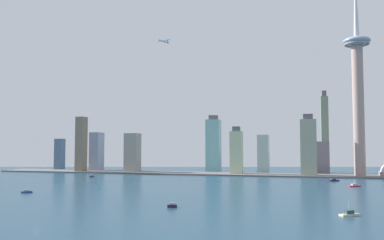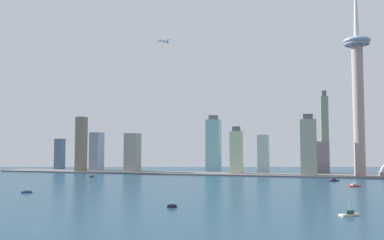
# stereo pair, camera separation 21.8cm
# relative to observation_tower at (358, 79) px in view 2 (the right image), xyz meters

# --- Properties ---
(ground_plane) EXTENTS (6000.00, 6000.00, 0.00)m
(ground_plane) POSITION_rel_observation_tower_xyz_m (-240.42, -497.80, -160.17)
(ground_plane) COLOR navy
(waterfront_pier) EXTENTS (856.04, 70.39, 2.33)m
(waterfront_pier) POSITION_rel_observation_tower_xyz_m (-240.42, 2.58, -159.01)
(waterfront_pier) COLOR #615E60
(waterfront_pier) RESTS_ON ground
(observation_tower) EXTENTS (43.66, 43.66, 359.72)m
(observation_tower) POSITION_rel_observation_tower_xyz_m (0.00, 0.00, 0.00)
(observation_tower) COLOR tan
(observation_tower) RESTS_ON ground
(skyscraper_0) EXTENTS (20.32, 26.65, 78.18)m
(skyscraper_0) POSITION_rel_observation_tower_xyz_m (-493.92, 32.58, -121.08)
(skyscraper_0) COLOR #8B99B3
(skyscraper_0) RESTS_ON ground
(skyscraper_1) EXTENTS (13.41, 26.56, 156.01)m
(skyscraper_1) POSITION_rel_observation_tower_xyz_m (-49.06, 104.18, -85.68)
(skyscraper_1) COLOR gray
(skyscraper_1) RESTS_ON ground
(skyscraper_2) EXTENTS (25.99, 24.39, 103.55)m
(skyscraper_2) POSITION_rel_observation_tower_xyz_m (-79.88, -7.85, -111.15)
(skyscraper_2) COLOR #9DA088
(skyscraper_2) RESTS_ON ground
(skyscraper_3) EXTENTS (21.90, 16.92, 85.24)m
(skyscraper_3) POSITION_rel_observation_tower_xyz_m (-203.33, 7.77, -120.17)
(skyscraper_3) COLOR beige
(skyscraper_3) RESTS_ON ground
(skyscraper_4) EXTENTS (25.79, 25.53, 75.16)m
(skyscraper_4) POSITION_rel_observation_tower_xyz_m (-406.64, 14.18, -122.59)
(skyscraper_4) COLOR gray
(skyscraper_4) RESTS_ON ground
(skyscraper_5) EXTENTS (26.68, 26.25, 111.39)m
(skyscraper_5) POSITION_rel_observation_tower_xyz_m (-260.33, 74.83, -107.20)
(skyscraper_5) COLOR #75AFB6
(skyscraper_5) RESTS_ON ground
(skyscraper_6) EXTENTS (20.72, 26.23, 71.51)m
(skyscraper_6) POSITION_rel_observation_tower_xyz_m (-161.40, 62.63, -124.41)
(skyscraper_6) COLOR #9EB7B5
(skyscraper_6) RESTS_ON ground
(skyscraper_8) EXTENTS (17.70, 15.18, 66.12)m
(skyscraper_8) POSITION_rel_observation_tower_xyz_m (-586.55, 42.62, -127.11)
(skyscraper_8) COLOR #46617E
(skyscraper_8) RESTS_ON ground
(skyscraper_9) EXTENTS (16.11, 19.29, 107.22)m
(skyscraper_9) POSITION_rel_observation_tower_xyz_m (-503.70, -10.35, -106.56)
(skyscraper_9) COLOR #7C6E5B
(skyscraper_9) RESTS_ON ground
(skyscraper_10) EXTENTS (23.00, 21.91, 58.73)m
(skyscraper_10) POSITION_rel_observation_tower_xyz_m (-54.90, 72.69, -130.81)
(skyscraper_10) COLOR slate
(skyscraper_10) RESTS_ON ground
(boat_0) EXTENTS (8.20, 4.87, 3.89)m
(boat_0) POSITION_rel_observation_tower_xyz_m (-187.97, -396.07, -158.67)
(boat_0) COLOR #231E30
(boat_0) RESTS_ON ground
(boat_1) EXTENTS (16.01, 12.62, 9.84)m
(boat_1) POSITION_rel_observation_tower_xyz_m (-26.72, -169.50, -158.90)
(boat_1) COLOR #B12530
(boat_1) RESTS_ON ground
(boat_2) EXTENTS (15.79, 11.51, 3.81)m
(boat_2) POSITION_rel_observation_tower_xyz_m (-46.42, -92.64, -158.79)
(boat_2) COLOR #251B39
(boat_2) RESTS_ON ground
(boat_4) EXTENTS (9.64, 15.06, 4.48)m
(boat_4) POSITION_rel_observation_tower_xyz_m (-422.02, -112.14, -158.57)
(boat_4) COLOR #20282A
(boat_4) RESTS_ON ground
(boat_5) EXTENTS (14.86, 12.76, 10.37)m
(boat_5) POSITION_rel_observation_tower_xyz_m (-53.72, -398.65, -158.77)
(boat_5) COLOR beige
(boat_5) RESTS_ON ground
(boat_6) EXTENTS (11.30, 9.64, 7.87)m
(boat_6) POSITION_rel_observation_tower_xyz_m (-371.46, -338.02, -158.85)
(boat_6) COLOR navy
(boat_6) RESTS_ON ground
(channel_buoy_0) EXTENTS (1.23, 1.23, 2.15)m
(channel_buoy_0) POSITION_rel_observation_tower_xyz_m (-427.02, -95.57, -159.09)
(channel_buoy_0) COLOR #E54C19
(channel_buoy_0) RESTS_ON ground
(channel_buoy_1) EXTENTS (1.63, 1.63, 2.95)m
(channel_buoy_1) POSITION_rel_observation_tower_xyz_m (-321.52, -274.45, -158.70)
(channel_buoy_1) COLOR green
(channel_buoy_1) RESTS_ON ground
(channel_buoy_2) EXTENTS (1.07, 1.07, 2.02)m
(channel_buoy_2) POSITION_rel_observation_tower_xyz_m (-105.48, -140.56, -159.16)
(channel_buoy_2) COLOR #E54C19
(channel_buoy_2) RESTS_ON ground
(airplane) EXTENTS (30.57, 28.05, 7.90)m
(airplane) POSITION_rel_observation_tower_xyz_m (-339.03, -1.11, 87.41)
(airplane) COLOR silver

